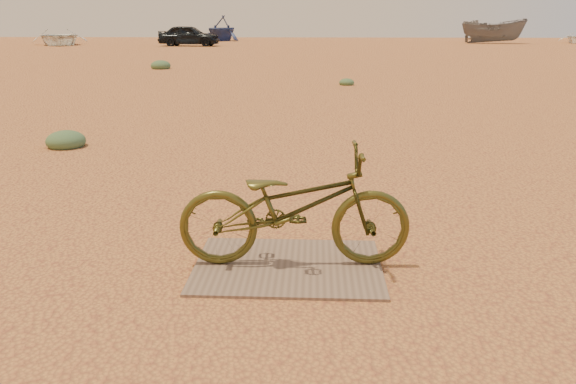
{
  "coord_description": "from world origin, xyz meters",
  "views": [
    {
      "loc": [
        -0.17,
        -4.35,
        1.84
      ],
      "look_at": [
        -0.36,
        -0.37,
        0.61
      ],
      "focal_mm": 35.0,
      "sensor_mm": 36.0,
      "label": 1
    }
  ],
  "objects_px": {
    "boat_near_left": "(58,37)",
    "boat_far_left": "(222,28)",
    "boat_mid_right": "(494,31)",
    "bicycle": "(294,207)",
    "plywood_board": "(288,266)",
    "car": "(189,35)"
  },
  "relations": [
    {
      "from": "boat_near_left",
      "to": "boat_far_left",
      "type": "height_order",
      "value": "boat_far_left"
    },
    {
      "from": "boat_mid_right",
      "to": "bicycle",
      "type": "bearing_deg",
      "value": 172.81
    },
    {
      "from": "plywood_board",
      "to": "boat_mid_right",
      "type": "bearing_deg",
      "value": 71.72
    },
    {
      "from": "car",
      "to": "boat_far_left",
      "type": "relative_size",
      "value": 1.02
    },
    {
      "from": "boat_near_left",
      "to": "boat_mid_right",
      "type": "height_order",
      "value": "boat_mid_right"
    },
    {
      "from": "car",
      "to": "boat_far_left",
      "type": "xyz_separation_m",
      "value": [
        0.7,
        10.64,
        0.38
      ]
    },
    {
      "from": "boat_near_left",
      "to": "bicycle",
      "type": "bearing_deg",
      "value": -84.48
    },
    {
      "from": "car",
      "to": "bicycle",
      "type": "bearing_deg",
      "value": -162.27
    },
    {
      "from": "plywood_board",
      "to": "boat_near_left",
      "type": "distance_m",
      "value": 43.99
    },
    {
      "from": "car",
      "to": "boat_mid_right",
      "type": "distance_m",
      "value": 24.6
    },
    {
      "from": "plywood_board",
      "to": "boat_near_left",
      "type": "height_order",
      "value": "boat_near_left"
    },
    {
      "from": "plywood_board",
      "to": "car",
      "type": "distance_m",
      "value": 39.46
    },
    {
      "from": "plywood_board",
      "to": "boat_mid_right",
      "type": "relative_size",
      "value": 0.29
    },
    {
      "from": "bicycle",
      "to": "boat_far_left",
      "type": "bearing_deg",
      "value": 7.03
    },
    {
      "from": "bicycle",
      "to": "car",
      "type": "bearing_deg",
      "value": 10.68
    },
    {
      "from": "boat_far_left",
      "to": "boat_mid_right",
      "type": "height_order",
      "value": "boat_far_left"
    },
    {
      "from": "bicycle",
      "to": "car",
      "type": "distance_m",
      "value": 39.43
    },
    {
      "from": "car",
      "to": "boat_mid_right",
      "type": "xyz_separation_m",
      "value": [
        23.83,
        6.08,
        0.23
      ]
    },
    {
      "from": "bicycle",
      "to": "boat_near_left",
      "type": "relative_size",
      "value": 0.3
    },
    {
      "from": "boat_near_left",
      "to": "boat_far_left",
      "type": "xyz_separation_m",
      "value": [
        11.01,
        9.57,
        0.54
      ]
    },
    {
      "from": "plywood_board",
      "to": "bicycle",
      "type": "bearing_deg",
      "value": 39.38
    },
    {
      "from": "plywood_board",
      "to": "car",
      "type": "xyz_separation_m",
      "value": [
        -9.14,
        38.38,
        0.74
      ]
    }
  ]
}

